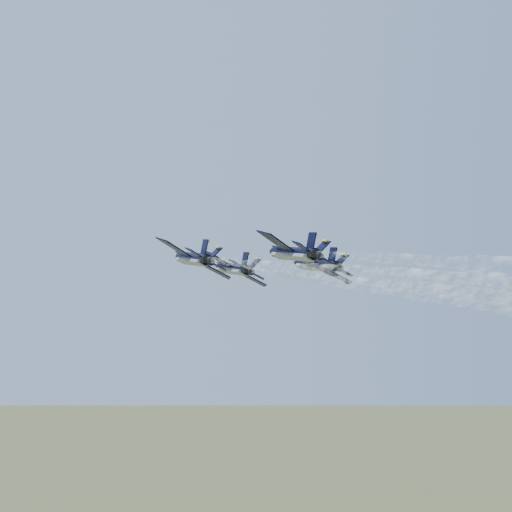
{
  "coord_description": "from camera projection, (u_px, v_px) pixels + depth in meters",
  "views": [
    {
      "loc": [
        -17.75,
        -111.71,
        83.21
      ],
      "look_at": [
        -2.93,
        -1.42,
        95.16
      ],
      "focal_mm": 55.0,
      "sensor_mm": 36.0,
      "label": 1
    }
  ],
  "objects": [
    {
      "name": "jet_right",
      "position": [
        316.0,
        265.0,
        114.19
      ],
      "size": [
        10.27,
        15.26,
        5.33
      ],
      "rotation": [
        0.0,
        0.48,
        0.28
      ],
      "color": "black"
    },
    {
      "name": "jet_lead",
      "position": [
        233.0,
        268.0,
        120.17
      ],
      "size": [
        10.27,
        15.26,
        5.33
      ],
      "rotation": [
        0.0,
        0.48,
        0.28
      ],
      "color": "black"
    },
    {
      "name": "jet_slot",
      "position": [
        293.0,
        253.0,
        99.03
      ],
      "size": [
        10.27,
        15.26,
        5.33
      ],
      "rotation": [
        0.0,
        0.48,
        0.28
      ],
      "color": "black"
    },
    {
      "name": "smoke_trail_left",
      "position": [
        446.0,
        186.0,
        55.79
      ],
      "size": [
        21.83,
        68.92,
        3.12
      ],
      "rotation": [
        0.0,
        0.48,
        0.28
      ],
      "color": "white"
    },
    {
      "name": "smoke_trail_lead",
      "position": [
        462.0,
        218.0,
        70.36
      ],
      "size": [
        21.83,
        68.92,
        3.12
      ],
      "rotation": [
        0.0,
        0.48,
        0.28
      ],
      "color": "white"
    },
    {
      "name": "jet_left",
      "position": [
        192.0,
        259.0,
        105.6
      ],
      "size": [
        10.27,
        15.26,
        5.33
      ],
      "rotation": [
        0.0,
        0.48,
        0.28
      ],
      "color": "black"
    }
  ]
}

